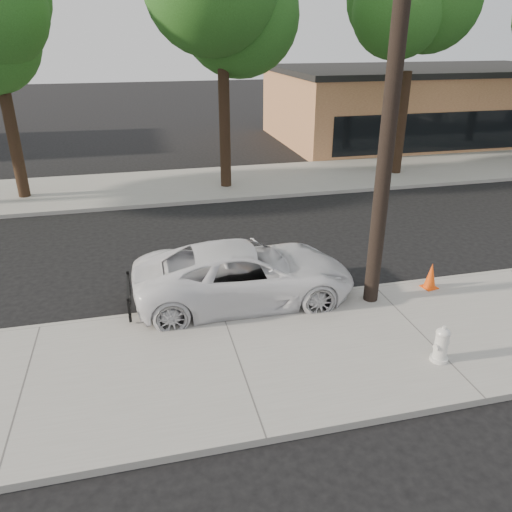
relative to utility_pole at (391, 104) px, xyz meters
The scene contains 11 objects.
ground 6.51m from the utility_pole, 143.13° to the left, with size 120.00×120.00×0.00m, color black.
near_sidewalk 6.07m from the utility_pole, 156.04° to the right, with size 90.00×4.40×0.15m, color gray.
far_sidewalk 12.64m from the utility_pole, 107.82° to the left, with size 90.00×5.00×0.15m, color gray.
curb_near 5.89m from the utility_pole, behind, with size 90.00×0.12×0.16m, color #9E9B93.
building_main 22.60m from the utility_pole, 56.45° to the left, with size 18.00×10.00×4.00m, color #A36244.
utility_pole is the anchor object (origin of this frame).
tree_c 10.66m from the utility_pole, 97.63° to the left, with size 4.96×4.80×9.55m.
tree_d 12.64m from the utility_pole, 58.24° to the left, with size 4.50×4.35×8.75m.
police_cruiser 5.00m from the utility_pole, 162.80° to the left, with size 2.44×5.28×1.47m, color white.
fire_hydrant 4.94m from the utility_pole, 84.97° to the right, with size 0.39×0.35×0.72m.
traffic_cone 4.56m from the utility_pole, ahead, with size 0.41×0.41×0.67m.
Camera 1 is at (-1.58, -12.34, 6.04)m, focal length 35.00 mm.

